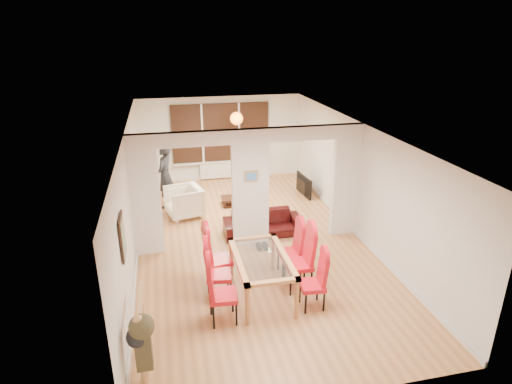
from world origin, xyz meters
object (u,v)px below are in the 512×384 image
object	(u,v)px
dining_chair_lc	(219,256)
coffee_table	(240,200)
dining_chair_ra	(313,282)
bowl	(246,194)
dining_chair_rc	(289,250)
armchair	(184,202)
television	(301,186)
dining_chair_rb	(298,260)
dining_table	(261,276)
dining_chair_la	(223,291)
bottle	(240,193)
person	(165,176)
sofa	(263,223)
dining_chair_lb	(219,271)

from	to	relation	value
dining_chair_lc	coffee_table	world-z (taller)	dining_chair_lc
dining_chair_ra	bowl	world-z (taller)	dining_chair_ra
dining_chair_rc	armchair	world-z (taller)	dining_chair_rc
television	dining_chair_rb	bearing A→B (deg)	156.88
dining_chair_lc	dining_table	bearing A→B (deg)	-45.50
dining_chair_ra	coffee_table	xyz separation A→B (m)	(-0.38, 4.80, -0.39)
dining_table	dining_chair_rc	size ratio (longest dim) A/B	1.57
dining_chair_la	bottle	world-z (taller)	dining_chair_la
dining_chair_rc	television	distance (m)	4.29
dining_chair_ra	person	world-z (taller)	person
dining_chair_rc	sofa	bearing A→B (deg)	91.34
dining_chair_ra	television	bearing A→B (deg)	79.77
dining_chair_lc	coffee_table	distance (m)	3.90
dining_table	television	world-z (taller)	dining_table
dining_chair_la	armchair	bearing A→B (deg)	99.28
bowl	dining_table	bearing A→B (deg)	-97.70
dining_chair_ra	dining_chair_lc	bearing A→B (deg)	149.13
dining_chair_rc	bottle	size ratio (longest dim) A/B	4.03
dining_chair_ra	sofa	xyz separation A→B (m)	(-0.17, 2.92, -0.24)
dining_chair_lb	television	bearing A→B (deg)	64.08
armchair	person	world-z (taller)	person
bowl	armchair	bearing A→B (deg)	-163.26
dining_chair_rb	coffee_table	distance (m)	4.24
dining_chair_ra	sofa	distance (m)	2.94
dining_table	armchair	bearing A→B (deg)	106.66
person	dining_chair_lc	bearing A→B (deg)	34.95
person	bowl	size ratio (longest dim) A/B	8.60
armchair	television	xyz separation A→B (m)	(3.36, 0.77, -0.10)
dining_chair_rb	dining_table	bearing A→B (deg)	-175.68
sofa	person	world-z (taller)	person
dining_chair_la	bowl	distance (m)	5.09
person	dining_chair_ra	bearing A→B (deg)	47.32
sofa	bottle	bearing A→B (deg)	97.37
coffee_table	person	bearing A→B (deg)	171.73
sofa	person	bearing A→B (deg)	135.79
bottle	bowl	world-z (taller)	bottle
dining_chair_rc	dining_chair_ra	bearing A→B (deg)	-87.74
armchair	television	world-z (taller)	armchair
television	coffee_table	bearing A→B (deg)	95.15
dining_chair_rb	television	distance (m)	4.78
dining_table	bottle	bearing A→B (deg)	84.60
dining_chair_lc	armchair	distance (m)	3.29
armchair	television	bearing A→B (deg)	88.76
television	dining_chair_la	bearing A→B (deg)	145.24
dining_chair_la	dining_chair_lc	world-z (taller)	dining_chair_lc
dining_chair_la	dining_chair_lb	size ratio (longest dim) A/B	1.04
dining_chair_la	dining_chair_rb	xyz separation A→B (m)	(1.48, 0.62, 0.03)
dining_chair_rc	armchair	bearing A→B (deg)	117.87
dining_chair_ra	sofa	size ratio (longest dim) A/B	0.56
dining_chair_lc	dining_chair_la	bearing A→B (deg)	-102.09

